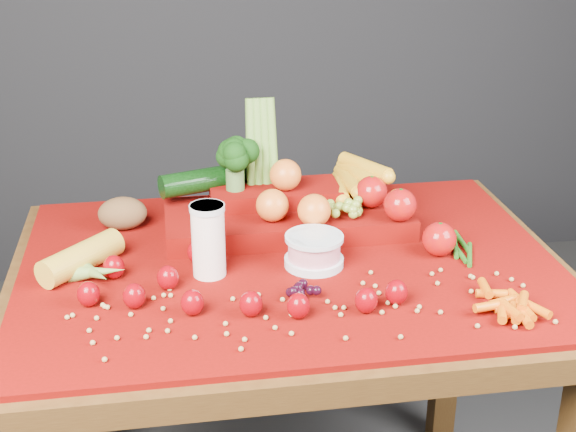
{
  "coord_description": "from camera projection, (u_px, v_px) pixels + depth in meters",
  "views": [
    {
      "loc": [
        -0.23,
        -1.41,
        1.47
      ],
      "look_at": [
        0.0,
        0.02,
        0.85
      ],
      "focal_mm": 50.0,
      "sensor_mm": 36.0,
      "label": 1
    }
  ],
  "objects": [
    {
      "name": "soybean_scatter",
      "position": [
        308.0,
        309.0,
        1.41
      ],
      "size": [
        0.84,
        0.24,
        0.01
      ],
      "primitive_type": null,
      "color": "tan",
      "rests_on": "red_cloth"
    },
    {
      "name": "produce_mound",
      "position": [
        294.0,
        203.0,
        1.71
      ],
      "size": [
        0.59,
        0.35,
        0.27
      ],
      "color": "#6A0403",
      "rests_on": "red_cloth"
    },
    {
      "name": "dark_grape_cluster",
      "position": [
        302.0,
        289.0,
        1.46
      ],
      "size": [
        0.06,
        0.05,
        0.03
      ],
      "primitive_type": null,
      "color": "black",
      "rests_on": "red_cloth"
    },
    {
      "name": "red_cloth",
      "position": [
        290.0,
        263.0,
        1.59
      ],
      "size": [
        1.05,
        0.75,
        0.01
      ],
      "primitive_type": "cube",
      "color": "#6A0403",
      "rests_on": "table"
    },
    {
      "name": "potato",
      "position": [
        123.0,
        213.0,
        1.72
      ],
      "size": [
        0.1,
        0.08,
        0.07
      ],
      "primitive_type": "ellipsoid",
      "color": "#57351C",
      "rests_on": "red_cloth"
    },
    {
      "name": "strawberry_scatter",
      "position": [
        219.0,
        287.0,
        1.43
      ],
      "size": [
        0.58,
        0.28,
        0.05
      ],
      "color": "#81000B",
      "rests_on": "red_cloth"
    },
    {
      "name": "corn_ear",
      "position": [
        89.0,
        268.0,
        1.51
      ],
      "size": [
        0.25,
        0.26,
        0.06
      ],
      "rotation": [
        0.0,
        0.0,
        0.82
      ],
      "color": "gold",
      "rests_on": "red_cloth"
    },
    {
      "name": "table",
      "position": [
        290.0,
        308.0,
        1.63
      ],
      "size": [
        1.1,
        0.8,
        0.75
      ],
      "color": "#361E0C",
      "rests_on": "ground"
    },
    {
      "name": "baby_carrot_pile",
      "position": [
        509.0,
        301.0,
        1.41
      ],
      "size": [
        0.17,
        0.17,
        0.03
      ],
      "primitive_type": null,
      "color": "#D55807",
      "rests_on": "red_cloth"
    },
    {
      "name": "yogurt_bowl",
      "position": [
        314.0,
        249.0,
        1.56
      ],
      "size": [
        0.12,
        0.12,
        0.06
      ],
      "rotation": [
        0.0,
        0.0,
        -0.4
      ],
      "color": "silver",
      "rests_on": "red_cloth"
    },
    {
      "name": "green_bean_pile",
      "position": [
        460.0,
        248.0,
        1.63
      ],
      "size": [
        0.14,
        0.12,
        0.01
      ],
      "primitive_type": null,
      "color": "#1F5814",
      "rests_on": "red_cloth"
    },
    {
      "name": "milk_glass",
      "position": [
        208.0,
        238.0,
        1.51
      ],
      "size": [
        0.07,
        0.07,
        0.14
      ],
      "rotation": [
        0.0,
        0.0,
        0.04
      ],
      "color": "white",
      "rests_on": "red_cloth"
    }
  ]
}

